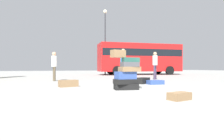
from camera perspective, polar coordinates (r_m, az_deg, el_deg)
name	(u,v)px	position (r m, az deg, el deg)	size (l,w,h in m)	color
ground_plane	(135,91)	(5.96, 6.94, -6.42)	(80.00, 80.00, 0.00)	#9E9E99
suitcase_tower	(126,73)	(6.38, 4.32, -1.01)	(0.99, 0.61, 1.34)	black
suitcase_brown_left_side	(179,96)	(4.63, 19.67, -7.44)	(0.52, 0.30, 0.18)	olive
suitcase_brown_foreground_near	(68,83)	(7.49, -13.03, -3.96)	(0.70, 0.34, 0.26)	olive
suitcase_navy_white_trunk	(155,82)	(8.56, 12.92, -3.64)	(0.68, 0.42, 0.18)	#334F99
suitcase_black_right_side	(143,81)	(8.79, 9.36, -3.18)	(0.57, 0.38, 0.28)	black
person_bearded_onlooker	(123,62)	(10.46, 3.38, 2.52)	(0.30, 0.33, 1.78)	black
person_tourist_with_camera	(54,64)	(10.90, -17.05, 1.85)	(0.30, 0.34, 1.61)	brown
person_passerby_in_red	(155,63)	(12.02, 12.86, 2.09)	(0.30, 0.30, 1.71)	#3F334C
parked_bus	(139,57)	(19.97, 8.30, 3.87)	(8.76, 3.43, 3.15)	red
lamp_post	(105,33)	(18.58, -2.08, 11.19)	(0.36, 0.36, 6.32)	#333338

